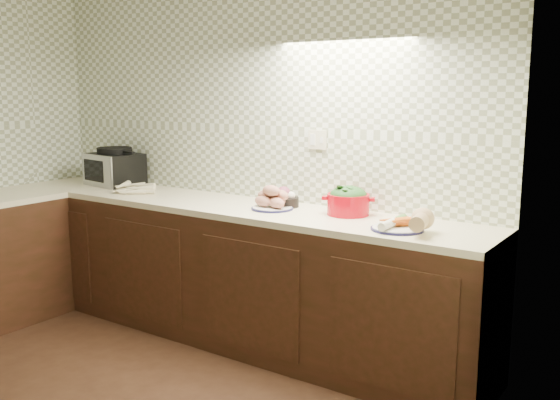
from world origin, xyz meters
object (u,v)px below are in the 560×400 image
Objects in this scene: sweet_potato_plate at (273,201)px; dutch_oven at (348,201)px; onion_bowl at (285,199)px; parsnip_pile at (136,189)px; toaster_oven at (115,167)px; veg_plate at (409,222)px.

dutch_oven is (0.47, 0.11, 0.03)m from sweet_potato_plate.
parsnip_pile is at bearing -172.59° from onion_bowl.
parsnip_pile is at bearing -13.28° from toaster_oven.
parsnip_pile is 1.25× the size of sweet_potato_plate.
veg_plate is (2.11, -0.04, 0.02)m from parsnip_pile.
toaster_oven is 2.06m from dutch_oven.
dutch_oven is 0.98× the size of veg_plate.
sweet_potato_plate is at bearing 174.75° from veg_plate.
sweet_potato_plate is (1.59, -0.12, -0.08)m from toaster_oven.
onion_bowl is (0.02, 0.11, -0.01)m from sweet_potato_plate.
parsnip_pile is at bearing 162.17° from dutch_oven.
dutch_oven is at bearing 7.93° from toaster_oven.
toaster_oven is at bearing 175.65° from sweet_potato_plate.
dutch_oven is 0.51m from veg_plate.
veg_plate is at bearing -45.99° from dutch_oven.
onion_bowl is at bearing 7.41° from parsnip_pile.
onion_bowl reaches higher than parsnip_pile.
dutch_oven is at bearing 13.29° from sweet_potato_plate.
sweet_potato_plate is 0.12m from onion_bowl.
toaster_oven is 1.59m from sweet_potato_plate.
dutch_oven is (0.45, -0.00, 0.04)m from onion_bowl.
onion_bowl is 0.45m from dutch_oven.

